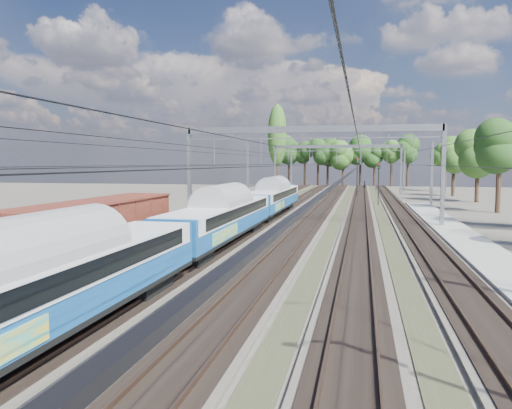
% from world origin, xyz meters
% --- Properties ---
extents(ground, '(220.00, 220.00, 0.00)m').
position_xyz_m(ground, '(0.00, 0.00, 0.00)').
color(ground, '#47423A').
rests_on(ground, ground).
extents(track_bed, '(21.00, 130.00, 0.34)m').
position_xyz_m(track_bed, '(-0.00, 45.00, 0.10)').
color(track_bed, '#47423A').
rests_on(track_bed, ground).
extents(platform, '(3.00, 70.00, 0.30)m').
position_xyz_m(platform, '(12.00, 20.00, 0.15)').
color(platform, gray).
rests_on(platform, ground).
extents(catenary, '(25.65, 130.00, 9.00)m').
position_xyz_m(catenary, '(0.33, 52.69, 6.40)').
color(catenary, gray).
rests_on(catenary, ground).
extents(tree_belt, '(40.15, 98.61, 12.00)m').
position_xyz_m(tree_belt, '(6.27, 94.80, 8.30)').
color(tree_belt, black).
rests_on(tree_belt, ground).
extents(poplar, '(4.40, 4.40, 19.04)m').
position_xyz_m(poplar, '(-14.50, 98.00, 11.89)').
color(poplar, black).
rests_on(poplar, ground).
extents(emu_train, '(2.80, 59.33, 4.10)m').
position_xyz_m(emu_train, '(-4.50, 16.64, 2.41)').
color(emu_train, black).
rests_on(emu_train, ground).
extents(freight_boxcar, '(2.84, 13.72, 3.54)m').
position_xyz_m(freight_boxcar, '(-9.00, 8.43, 2.16)').
color(freight_boxcar, black).
rests_on(freight_boxcar, ground).
extents(worker, '(0.66, 0.80, 1.88)m').
position_xyz_m(worker, '(5.22, 94.64, 0.94)').
color(worker, black).
rests_on(worker, ground).
extents(signal_near, '(0.46, 0.42, 6.50)m').
position_xyz_m(signal_near, '(3.88, 67.02, 4.11)').
color(signal_near, black).
rests_on(signal_near, ground).
extents(signal_far, '(0.37, 0.34, 5.57)m').
position_xyz_m(signal_far, '(6.85, 53.69, 3.52)').
color(signal_far, black).
rests_on(signal_far, ground).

